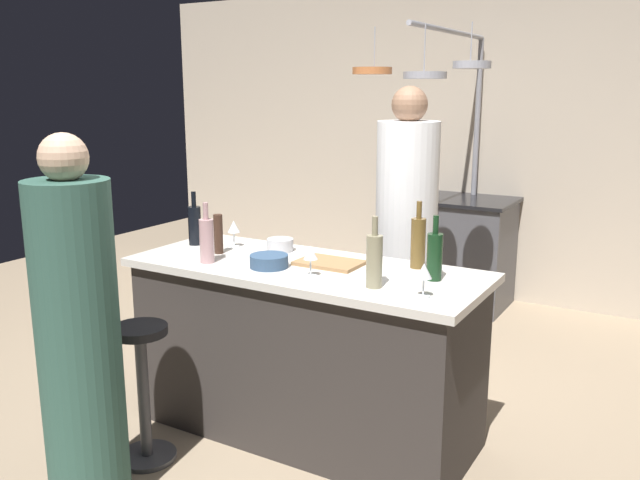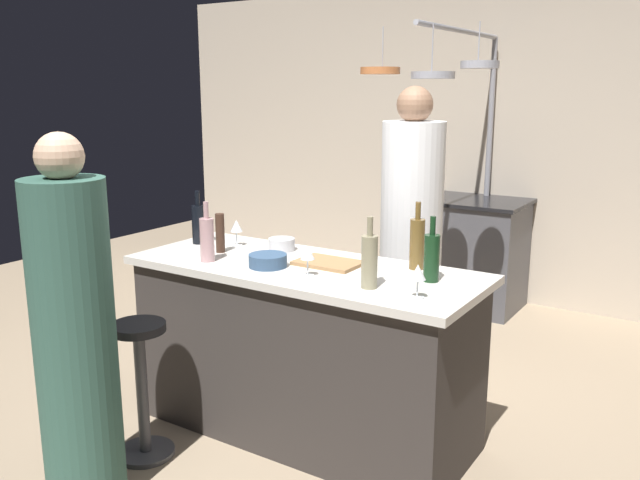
# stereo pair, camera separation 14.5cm
# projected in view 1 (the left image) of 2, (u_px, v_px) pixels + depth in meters

# --- Properties ---
(ground_plane) EXTENTS (9.00, 9.00, 0.00)m
(ground_plane) POSITION_uv_depth(u_px,v_px,m) (306.00, 430.00, 3.51)
(ground_plane) COLOR gray
(back_wall) EXTENTS (6.40, 0.16, 2.60)m
(back_wall) POSITION_uv_depth(u_px,v_px,m) (481.00, 144.00, 5.62)
(back_wall) COLOR #BCAD99
(back_wall) RESTS_ON ground_plane
(kitchen_island) EXTENTS (1.80, 0.72, 0.90)m
(kitchen_island) POSITION_uv_depth(u_px,v_px,m) (305.00, 350.00, 3.41)
(kitchen_island) COLOR #332D2B
(kitchen_island) RESTS_ON ground_plane
(stove_range) EXTENTS (0.80, 0.64, 0.89)m
(stove_range) POSITION_uv_depth(u_px,v_px,m) (461.00, 252.00, 5.48)
(stove_range) COLOR #47474C
(stove_range) RESTS_ON ground_plane
(chef) EXTENTS (0.37, 0.37, 1.77)m
(chef) POSITION_uv_depth(u_px,v_px,m) (406.00, 245.00, 4.09)
(chef) COLOR white
(chef) RESTS_ON ground_plane
(bar_stool_left) EXTENTS (0.28, 0.28, 0.68)m
(bar_stool_left) POSITION_uv_depth(u_px,v_px,m) (143.00, 387.00, 3.16)
(bar_stool_left) COLOR #4C4C51
(bar_stool_left) RESTS_ON ground_plane
(guest_left) EXTENTS (0.34, 0.34, 1.60)m
(guest_left) POSITION_uv_depth(u_px,v_px,m) (79.00, 343.00, 2.74)
(guest_left) COLOR #33594C
(guest_left) RESTS_ON ground_plane
(overhead_pot_rack) EXTENTS (0.90, 1.51, 2.17)m
(overhead_pot_rack) POSITION_uv_depth(u_px,v_px,m) (441.00, 99.00, 4.66)
(overhead_pot_rack) COLOR gray
(overhead_pot_rack) RESTS_ON ground_plane
(potted_plant) EXTENTS (0.36, 0.36, 0.52)m
(potted_plant) POSITION_uv_depth(u_px,v_px,m) (188.00, 274.00, 5.39)
(potted_plant) COLOR brown
(potted_plant) RESTS_ON ground_plane
(cutting_board) EXTENTS (0.32, 0.22, 0.02)m
(cutting_board) POSITION_uv_depth(u_px,v_px,m) (330.00, 263.00, 3.33)
(cutting_board) COLOR #997047
(cutting_board) RESTS_ON kitchen_island
(pepper_mill) EXTENTS (0.05, 0.05, 0.21)m
(pepper_mill) POSITION_uv_depth(u_px,v_px,m) (218.00, 234.00, 3.53)
(pepper_mill) COLOR #382319
(pepper_mill) RESTS_ON kitchen_island
(wine_bottle_rose) EXTENTS (0.07, 0.07, 0.31)m
(wine_bottle_rose) POSITION_uv_depth(u_px,v_px,m) (207.00, 240.00, 3.34)
(wine_bottle_rose) COLOR #B78C8E
(wine_bottle_rose) RESTS_ON kitchen_island
(wine_bottle_amber) EXTENTS (0.07, 0.07, 0.33)m
(wine_bottle_amber) POSITION_uv_depth(u_px,v_px,m) (418.00, 242.00, 3.24)
(wine_bottle_amber) COLOR brown
(wine_bottle_amber) RESTS_ON kitchen_island
(wine_bottle_red) EXTENTS (0.07, 0.07, 0.30)m
(wine_bottle_red) POSITION_uv_depth(u_px,v_px,m) (435.00, 255.00, 3.04)
(wine_bottle_red) COLOR #143319
(wine_bottle_red) RESTS_ON kitchen_island
(wine_bottle_dark) EXTENTS (0.07, 0.07, 0.30)m
(wine_bottle_dark) POSITION_uv_depth(u_px,v_px,m) (195.00, 224.00, 3.73)
(wine_bottle_dark) COLOR black
(wine_bottle_dark) RESTS_ON kitchen_island
(wine_bottle_white) EXTENTS (0.07, 0.07, 0.32)m
(wine_bottle_white) POSITION_uv_depth(u_px,v_px,m) (374.00, 260.00, 2.92)
(wine_bottle_white) COLOR gray
(wine_bottle_white) RESTS_ON kitchen_island
(wine_glass_near_right_guest) EXTENTS (0.07, 0.07, 0.15)m
(wine_glass_near_right_guest) POSITION_uv_depth(u_px,v_px,m) (311.00, 254.00, 3.10)
(wine_glass_near_right_guest) COLOR silver
(wine_glass_near_right_guest) RESTS_ON kitchen_island
(wine_glass_near_left_guest) EXTENTS (0.07, 0.07, 0.15)m
(wine_glass_near_left_guest) POSITION_uv_depth(u_px,v_px,m) (234.00, 228.00, 3.69)
(wine_glass_near_left_guest) COLOR silver
(wine_glass_near_left_guest) RESTS_ON kitchen_island
(wine_glass_by_chef) EXTENTS (0.07, 0.07, 0.15)m
(wine_glass_by_chef) POSITION_uv_depth(u_px,v_px,m) (424.00, 273.00, 2.79)
(wine_glass_by_chef) COLOR silver
(wine_glass_by_chef) RESTS_ON kitchen_island
(mixing_bowl_blue) EXTENTS (0.19, 0.19, 0.06)m
(mixing_bowl_blue) POSITION_uv_depth(u_px,v_px,m) (269.00, 261.00, 3.27)
(mixing_bowl_blue) COLOR #334C6B
(mixing_bowl_blue) RESTS_ON kitchen_island
(mixing_bowl_steel) EXTENTS (0.14, 0.14, 0.07)m
(mixing_bowl_steel) POSITION_uv_depth(u_px,v_px,m) (280.00, 245.00, 3.60)
(mixing_bowl_steel) COLOR #B7B7BC
(mixing_bowl_steel) RESTS_ON kitchen_island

